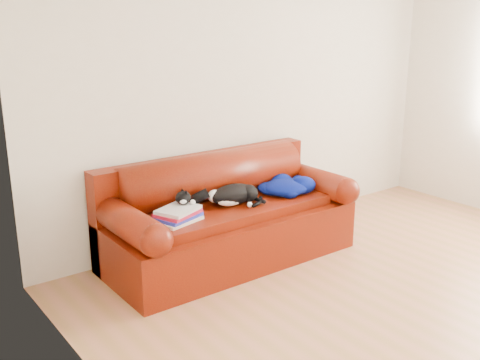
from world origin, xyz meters
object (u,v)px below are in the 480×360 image
(book_stack, at_px, (178,215))
(cat, at_px, (233,195))
(blanket, at_px, (287,186))
(sofa_base, at_px, (230,233))

(book_stack, distance_m, cat, 0.56)
(book_stack, bearing_deg, blanket, 1.40)
(sofa_base, distance_m, blanket, 0.66)
(book_stack, relative_size, cat, 0.70)
(book_stack, relative_size, blanket, 0.78)
(sofa_base, height_order, book_stack, book_stack)
(book_stack, distance_m, blanket, 1.12)
(sofa_base, xyz_separation_m, book_stack, (-0.56, -0.10, 0.31))
(sofa_base, distance_m, book_stack, 0.65)
(sofa_base, bearing_deg, cat, -91.00)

